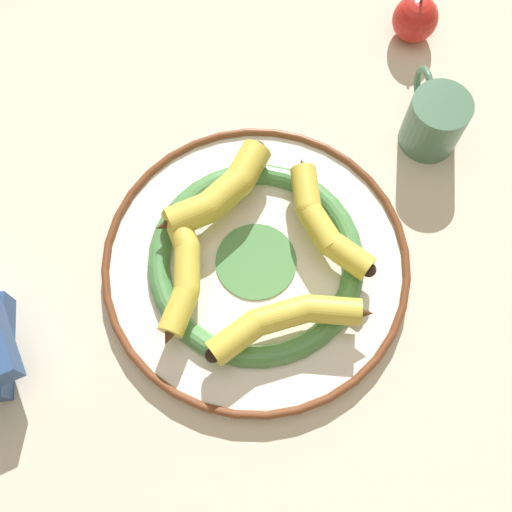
# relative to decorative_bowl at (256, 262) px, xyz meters

# --- Properties ---
(ground_plane) EXTENTS (2.80, 2.80, 0.00)m
(ground_plane) POSITION_rel_decorative_bowl_xyz_m (-0.01, 0.03, -0.01)
(ground_plane) COLOR beige
(decorative_bowl) EXTENTS (0.39, 0.39, 0.03)m
(decorative_bowl) POSITION_rel_decorative_bowl_xyz_m (0.00, 0.00, 0.00)
(decorative_bowl) COLOR white
(decorative_bowl) RESTS_ON ground_plane
(banana_a) EXTENTS (0.06, 0.21, 0.03)m
(banana_a) POSITION_rel_decorative_bowl_xyz_m (0.09, 0.01, 0.04)
(banana_a) COLOR gold
(banana_a) RESTS_ON decorative_bowl
(banana_b) EXTENTS (0.18, 0.08, 0.03)m
(banana_b) POSITION_rel_decorative_bowl_xyz_m (0.00, -0.09, 0.03)
(banana_b) COLOR gold
(banana_b) RESTS_ON decorative_bowl
(banana_c) EXTENTS (0.11, 0.17, 0.04)m
(banana_c) POSITION_rel_decorative_bowl_xyz_m (-0.09, -0.03, 0.04)
(banana_c) COLOR gold
(banana_c) RESTS_ON decorative_bowl
(banana_d) EXTENTS (0.18, 0.08, 0.03)m
(banana_d) POSITION_rel_decorative_bowl_xyz_m (-0.02, 0.09, 0.04)
(banana_d) COLOR gold
(banana_d) RESTS_ON decorative_bowl
(coffee_mug) EXTENTS (0.13, 0.08, 0.08)m
(coffee_mug) POSITION_rel_decorative_bowl_xyz_m (-0.12, 0.28, 0.03)
(coffee_mug) COLOR #477056
(coffee_mug) RESTS_ON ground_plane
(apple) EXTENTS (0.07, 0.07, 0.08)m
(apple) POSITION_rel_decorative_bowl_xyz_m (-0.30, 0.32, 0.02)
(apple) COLOR red
(apple) RESTS_ON ground_plane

